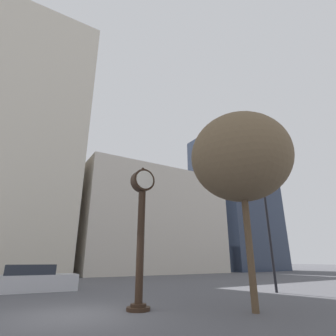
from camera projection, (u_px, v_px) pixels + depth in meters
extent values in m
plane|color=#515156|center=(74.00, 316.00, 8.01)|extent=(200.00, 200.00, 0.00)
cube|color=beige|center=(21.00, 140.00, 31.13)|extent=(12.72, 12.00, 30.08)
cube|color=beige|center=(146.00, 223.00, 36.57)|extent=(19.14, 12.00, 13.08)
cube|color=#2D384C|center=(233.00, 199.00, 46.71)|extent=(10.86, 12.00, 23.73)
cylinder|color=black|center=(138.00, 309.00, 8.83)|extent=(0.82, 0.82, 0.12)
cylinder|color=black|center=(138.00, 305.00, 8.87)|extent=(0.55, 0.55, 0.10)
cylinder|color=black|center=(140.00, 244.00, 9.53)|extent=(0.27, 0.27, 3.91)
cylinder|color=black|center=(143.00, 181.00, 10.33)|extent=(0.87, 0.39, 0.87)
cylinder|color=white|center=(145.00, 180.00, 10.16)|extent=(0.72, 0.02, 0.72)
cylinder|color=white|center=(140.00, 182.00, 10.49)|extent=(0.72, 0.02, 0.72)
sphere|color=black|center=(143.00, 169.00, 10.49)|extent=(0.12, 0.12, 0.12)
cube|color=#BCBCC1|center=(33.00, 283.00, 14.23)|extent=(4.54, 1.97, 0.86)
cube|color=#232833|center=(31.00, 270.00, 14.36)|extent=(2.53, 1.67, 0.52)
cylinder|color=black|center=(269.00, 232.00, 14.73)|extent=(0.14, 0.14, 6.18)
cylinder|color=black|center=(255.00, 184.00, 16.20)|extent=(0.11, 1.20, 0.11)
ellipsoid|color=silver|center=(248.00, 187.00, 16.65)|extent=(0.36, 0.60, 0.24)
cylinder|color=brown|center=(249.00, 245.00, 9.12)|extent=(0.24, 0.24, 4.25)
ellipsoid|color=brown|center=(240.00, 157.00, 10.21)|extent=(3.83, 3.83, 3.44)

